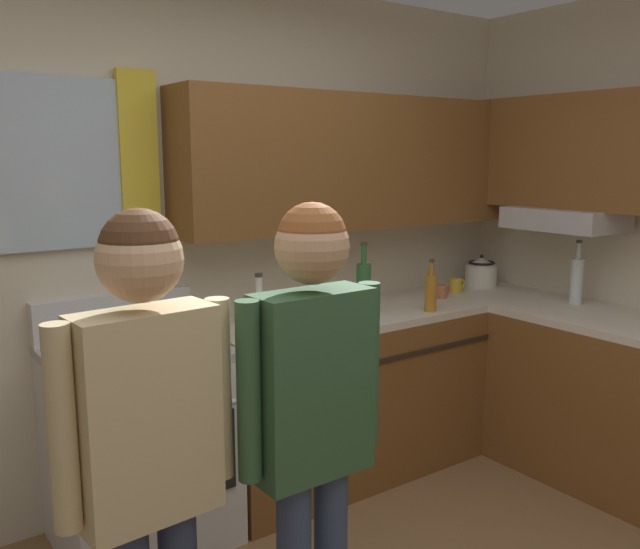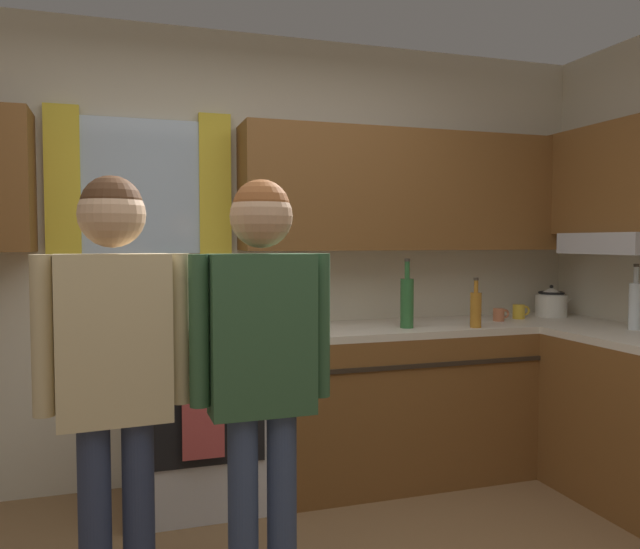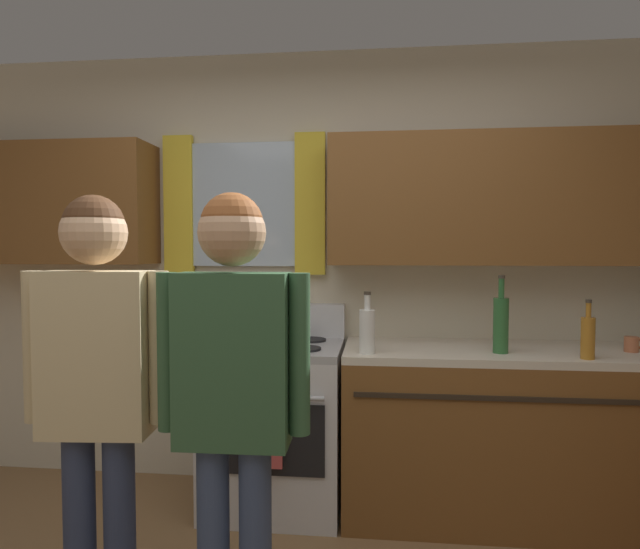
% 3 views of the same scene
% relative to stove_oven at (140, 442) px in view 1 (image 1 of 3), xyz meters
% --- Properties ---
extents(back_wall_unit, '(4.60, 0.42, 2.60)m').
position_rel_stove_oven_xyz_m(back_wall_unit, '(0.30, 0.27, 0.99)').
color(back_wall_unit, beige).
rests_on(back_wall_unit, ground).
extents(kitchen_counter_run, '(2.17, 1.75, 0.90)m').
position_rel_stove_oven_xyz_m(kitchen_counter_run, '(1.73, -0.31, -0.02)').
color(kitchen_counter_run, brown).
rests_on(kitchen_counter_run, ground).
extents(stove_oven, '(0.73, 0.67, 1.10)m').
position_rel_stove_oven_xyz_m(stove_oven, '(0.00, 0.00, 0.00)').
color(stove_oven, silver).
rests_on(stove_oven, ground).
extents(bottle_oil_amber, '(0.06, 0.06, 0.29)m').
position_rel_stove_oven_xyz_m(bottle_oil_amber, '(1.56, -0.23, 0.54)').
color(bottle_oil_amber, '#B27223').
rests_on(bottle_oil_amber, kitchen_counter_run).
extents(bottle_tall_clear, '(0.07, 0.07, 0.37)m').
position_rel_stove_oven_xyz_m(bottle_tall_clear, '(2.36, -0.58, 0.57)').
color(bottle_tall_clear, silver).
rests_on(bottle_tall_clear, kitchen_counter_run).
extents(bottle_wine_green, '(0.08, 0.08, 0.39)m').
position_rel_stove_oven_xyz_m(bottle_wine_green, '(1.18, -0.12, 0.58)').
color(bottle_wine_green, '#2D6633').
rests_on(bottle_wine_green, kitchen_counter_run).
extents(bottle_milk_white, '(0.08, 0.08, 0.31)m').
position_rel_stove_oven_xyz_m(bottle_milk_white, '(0.51, -0.20, 0.55)').
color(bottle_milk_white, white).
rests_on(bottle_milk_white, kitchen_counter_run).
extents(cup_terracotta, '(0.11, 0.07, 0.08)m').
position_rel_stove_oven_xyz_m(cup_terracotta, '(1.86, -0.02, 0.47)').
color(cup_terracotta, '#B76642').
rests_on(cup_terracotta, kitchen_counter_run).
extents(mug_mustard_yellow, '(0.12, 0.08, 0.09)m').
position_rel_stove_oven_xyz_m(mug_mustard_yellow, '(2.05, 0.04, 0.48)').
color(mug_mustard_yellow, gold).
rests_on(mug_mustard_yellow, kitchen_counter_run).
extents(stovetop_kettle, '(0.27, 0.20, 0.21)m').
position_rel_stove_oven_xyz_m(stovetop_kettle, '(2.32, 0.09, 0.53)').
color(stovetop_kettle, silver).
rests_on(stovetop_kettle, kitchen_counter_run).
extents(adult_left, '(0.50, 0.22, 1.61)m').
position_rel_stove_oven_xyz_m(adult_left, '(-0.39, -1.17, 0.54)').
color(adult_left, '#2D3856').
rests_on(adult_left, ground).
extents(adult_in_plaid, '(0.50, 0.22, 1.60)m').
position_rel_stove_oven_xyz_m(adult_in_plaid, '(0.10, -1.22, 0.54)').
color(adult_in_plaid, '#38476B').
rests_on(adult_in_plaid, ground).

